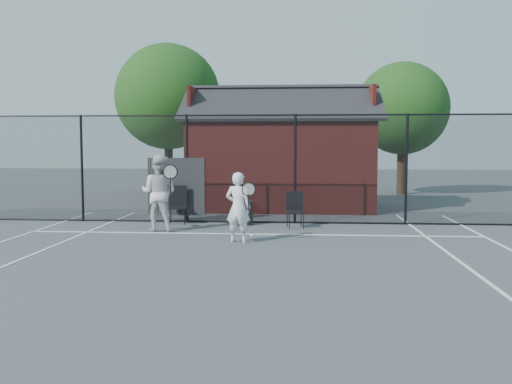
# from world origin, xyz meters

# --- Properties ---
(ground) EXTENTS (80.00, 80.00, 0.00)m
(ground) POSITION_xyz_m (0.00, 0.00, 0.00)
(ground) COLOR #4D5458
(ground) RESTS_ON ground
(court_lines) EXTENTS (11.02, 18.00, 0.01)m
(court_lines) POSITION_xyz_m (0.00, -1.32, 0.01)
(court_lines) COLOR white
(court_lines) RESTS_ON ground
(fence) EXTENTS (22.04, 3.00, 3.00)m
(fence) POSITION_xyz_m (-0.30, 5.00, 1.45)
(fence) COLOR black
(fence) RESTS_ON ground
(clubhouse) EXTENTS (6.50, 4.36, 4.19)m
(clubhouse) POSITION_xyz_m (0.50, 9.00, 1.61)
(clubhouse) COLOR maroon
(clubhouse) RESTS_ON ground
(tree_left) EXTENTS (4.48, 4.48, 6.44)m
(tree_left) POSITION_xyz_m (-4.50, 13.50, 4.19)
(tree_left) COLOR black
(tree_left) RESTS_ON ground
(tree_right) EXTENTS (3.97, 3.97, 5.70)m
(tree_right) POSITION_xyz_m (5.50, 14.50, 3.71)
(tree_right) COLOR black
(tree_right) RESTS_ON ground
(player_front) EXTENTS (0.74, 0.58, 1.57)m
(player_front) POSITION_xyz_m (-0.22, 1.82, 0.79)
(player_front) COLOR white
(player_front) RESTS_ON ground
(player_back) EXTENTS (1.08, 0.85, 1.92)m
(player_back) POSITION_xyz_m (-2.39, 3.37, 0.96)
(player_back) COLOR silver
(player_back) RESTS_ON ground
(chair_left) EXTENTS (0.55, 0.57, 1.02)m
(chair_left) POSITION_xyz_m (-2.19, 4.60, 0.51)
(chair_left) COLOR black
(chair_left) RESTS_ON ground
(chair_right) EXTENTS (0.52, 0.53, 0.93)m
(chair_right) POSITION_xyz_m (1.02, 4.10, 0.46)
(chair_right) COLOR black
(chair_right) RESTS_ON ground
(waste_bin) EXTENTS (0.47, 0.47, 0.65)m
(waste_bin) POSITION_xyz_m (-0.35, 4.60, 0.32)
(waste_bin) COLOR #242424
(waste_bin) RESTS_ON ground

